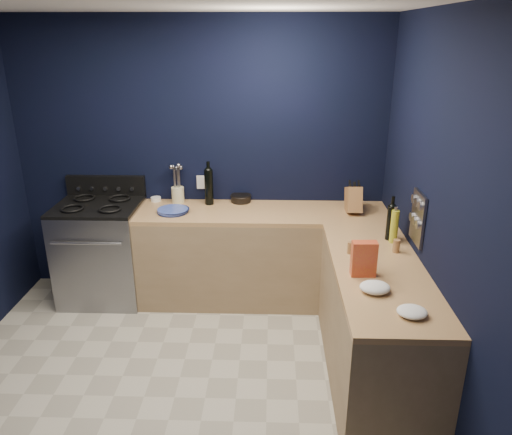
{
  "coord_description": "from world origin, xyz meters",
  "views": [
    {
      "loc": [
        0.67,
        -2.8,
        2.44
      ],
      "look_at": [
        0.55,
        1.0,
        1.0
      ],
      "focal_mm": 34.51,
      "sensor_mm": 36.0,
      "label": 1
    }
  ],
  "objects_px": {
    "crouton_bag": "(364,259)",
    "knife_block": "(353,200)",
    "gas_range": "(103,253)",
    "plate_stack": "(173,211)",
    "utensil_crock": "(178,195)"
  },
  "relations": [
    {
      "from": "crouton_bag",
      "to": "knife_block",
      "type": "bearing_deg",
      "value": 82.74
    },
    {
      "from": "gas_range",
      "to": "plate_stack",
      "type": "height_order",
      "value": "plate_stack"
    },
    {
      "from": "plate_stack",
      "to": "knife_block",
      "type": "relative_size",
      "value": 1.2
    },
    {
      "from": "knife_block",
      "to": "gas_range",
      "type": "bearing_deg",
      "value": 179.21
    },
    {
      "from": "knife_block",
      "to": "utensil_crock",
      "type": "bearing_deg",
      "value": 171.08
    },
    {
      "from": "utensil_crock",
      "to": "crouton_bag",
      "type": "xyz_separation_m",
      "value": [
        1.52,
        -1.47,
        0.05
      ]
    },
    {
      "from": "knife_block",
      "to": "crouton_bag",
      "type": "height_order",
      "value": "knife_block"
    },
    {
      "from": "plate_stack",
      "to": "knife_block",
      "type": "xyz_separation_m",
      "value": [
        1.64,
        0.07,
        0.1
      ]
    },
    {
      "from": "gas_range",
      "to": "utensil_crock",
      "type": "distance_m",
      "value": 0.91
    },
    {
      "from": "plate_stack",
      "to": "crouton_bag",
      "type": "height_order",
      "value": "crouton_bag"
    },
    {
      "from": "crouton_bag",
      "to": "utensil_crock",
      "type": "bearing_deg",
      "value": 134.2
    },
    {
      "from": "plate_stack",
      "to": "crouton_bag",
      "type": "xyz_separation_m",
      "value": [
        1.51,
        -1.18,
        0.1
      ]
    },
    {
      "from": "utensil_crock",
      "to": "knife_block",
      "type": "bearing_deg",
      "value": -7.69
    },
    {
      "from": "plate_stack",
      "to": "knife_block",
      "type": "distance_m",
      "value": 1.64
    },
    {
      "from": "gas_range",
      "to": "knife_block",
      "type": "bearing_deg",
      "value": 0.44
    }
  ]
}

